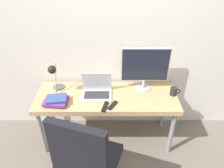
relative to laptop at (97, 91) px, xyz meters
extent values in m
plane|color=#70665B|center=(0.11, -0.31, -0.76)|extent=(12.00, 12.00, 0.00)
cube|color=silver|center=(0.11, 0.34, 0.54)|extent=(8.00, 0.05, 2.60)
cube|color=tan|center=(0.11, -0.02, -0.08)|extent=(1.65, 0.58, 0.06)
cylinder|color=gray|center=(-0.65, -0.25, -0.44)|extent=(0.05, 0.05, 0.64)
cylinder|color=gray|center=(0.88, -0.25, -0.44)|extent=(0.05, 0.05, 0.64)
cylinder|color=gray|center=(-0.65, 0.21, -0.44)|extent=(0.05, 0.05, 0.64)
cylinder|color=gray|center=(0.88, 0.21, -0.44)|extent=(0.05, 0.05, 0.64)
cube|color=silver|center=(0.00, -0.03, -0.04)|extent=(0.34, 0.25, 0.02)
cube|color=#2D2D33|center=(0.00, -0.03, -0.03)|extent=(0.29, 0.15, 0.00)
cube|color=silver|center=(0.00, 0.07, 0.09)|extent=(0.34, 0.05, 0.25)
cube|color=silver|center=(0.00, 0.07, 0.09)|extent=(0.31, 0.04, 0.22)
cylinder|color=#B7B7BC|center=(0.56, 0.13, -0.05)|extent=(0.18, 0.18, 0.01)
cylinder|color=#B7B7BC|center=(0.56, 0.13, 0.01)|extent=(0.04, 0.04, 0.11)
cube|color=#B7B7BC|center=(0.56, 0.14, 0.27)|extent=(0.56, 0.02, 0.42)
cube|color=black|center=(0.56, 0.13, 0.27)|extent=(0.54, 0.00, 0.40)
cylinder|color=#4C4C51|center=(-0.48, 0.14, -0.05)|extent=(0.14, 0.14, 0.02)
cylinder|color=#99999E|center=(-0.48, 0.07, 0.12)|extent=(0.02, 0.17, 0.33)
sphere|color=black|center=(-0.48, -0.01, 0.29)|extent=(0.09, 0.09, 0.09)
sphere|color=black|center=(0.15, -0.45, -0.73)|extent=(0.05, 0.05, 0.05)
sphere|color=black|center=(-0.22, -0.45, -0.73)|extent=(0.05, 0.05, 0.05)
cube|color=black|center=(-0.04, -0.71, -0.30)|extent=(0.66, 0.62, 0.09)
cube|color=black|center=(-0.10, -0.90, 0.03)|extent=(0.50, 0.23, 0.57)
cube|color=#753384|center=(-0.42, -0.15, -0.04)|extent=(0.22, 0.15, 0.02)
cube|color=#753384|center=(-0.44, -0.17, -0.02)|extent=(0.27, 0.23, 0.03)
cube|color=#334C8C|center=(-0.43, -0.16, 0.01)|extent=(0.23, 0.19, 0.03)
cube|color=black|center=(0.10, -0.23, -0.04)|extent=(0.08, 0.17, 0.02)
cube|color=black|center=(0.18, -0.21, -0.04)|extent=(0.11, 0.15, 0.02)
cylinder|color=black|center=(0.89, 0.00, -0.01)|extent=(0.08, 0.08, 0.09)
torus|color=black|center=(0.94, 0.00, -0.01)|extent=(0.06, 0.01, 0.06)
camera|label=1|loc=(0.18, -2.07, 1.47)|focal=35.00mm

